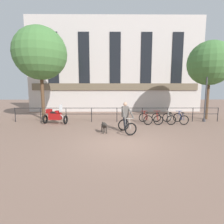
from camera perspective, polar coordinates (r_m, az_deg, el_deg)
ground_plane at (r=7.95m, az=2.98°, el=-10.37°), size 60.00×60.00×0.00m
canal_railing at (r=12.87m, az=1.63°, el=-0.07°), size 15.05×0.05×1.05m
building_facade at (r=18.68m, az=1.02°, el=14.98°), size 18.00×0.72×9.64m
cyclist_with_bike at (r=9.81m, az=4.64°, el=-2.28°), size 0.97×1.31×1.70m
dog at (r=9.66m, az=-2.54°, el=-4.47°), size 0.42×0.90×0.61m
parked_motorcycle at (r=12.73m, az=-18.14°, el=-1.22°), size 1.70×0.85×1.35m
parked_bicycle_near_lamp at (r=12.51m, az=10.89°, el=-2.07°), size 0.80×1.19×0.86m
parked_bicycle_mid_left at (r=12.70m, az=14.56°, el=-2.03°), size 0.81×1.19×0.86m
parked_bicycle_mid_right at (r=12.94m, az=18.11°, el=-1.99°), size 0.71×1.14×0.86m
parked_bicycle_far_end at (r=13.23m, az=21.52°, el=-1.94°), size 0.71×1.14×0.86m
street_lamp at (r=14.50m, az=28.45°, el=7.07°), size 0.28×0.28×4.50m
tree_canalside_left at (r=14.95m, az=-22.35°, el=17.24°), size 3.97×3.97×7.06m
tree_canalside_right at (r=15.82m, az=29.31°, el=13.67°), size 3.36×3.36×6.05m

